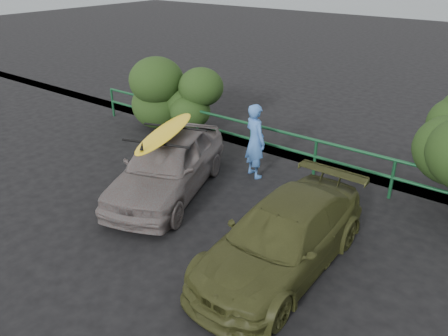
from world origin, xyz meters
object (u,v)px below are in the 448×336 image
Objects in this scene: man at (255,141)px; olive_vehicle at (282,237)px; sedan at (168,165)px; surfboard at (166,132)px; guardrail at (282,148)px.

olive_vehicle is at bearing 154.99° from man.
olive_vehicle is at bearing -32.46° from sedan.
surfboard reaches higher than olive_vehicle.
man reaches higher than surfboard.
guardrail is at bearing 44.30° from surfboard.
guardrail is 3.22× the size of olive_vehicle.
man is (1.17, 2.02, 0.24)m from sedan.
sedan is at bearing -116.05° from guardrail.
guardrail is 1.07m from man.
sedan is 2.35m from man.
sedan is 1.52× the size of surfboard.
surfboard is (-3.65, 0.83, 0.94)m from olive_vehicle.
olive_vehicle is 2.21× the size of man.
guardrail is 3.29m from sedan.
sedan is 1.00× the size of olive_vehicle.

